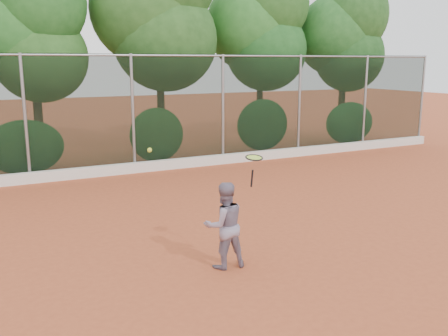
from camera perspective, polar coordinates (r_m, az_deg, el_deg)
name	(u,v)px	position (r m, az deg, el deg)	size (l,w,h in m)	color
ground	(249,245)	(9.20, 2.85, -8.81)	(80.00, 80.00, 0.00)	#AE4C29
concrete_curb	(137,168)	(15.23, -9.95, 0.06)	(24.00, 0.20, 0.30)	silver
tennis_player	(224,225)	(8.05, 0.03, -6.55)	(0.69, 0.54, 1.42)	gray
chainlink_fence	(133,110)	(15.14, -10.39, 6.52)	(24.09, 0.09, 3.50)	black
foliage_backdrop	(95,25)	(16.89, -14.57, 15.54)	(23.70, 3.63, 7.55)	#462B1B
tennis_racket	(254,160)	(7.92, 3.44, 0.91)	(0.30, 0.30, 0.53)	black
tennis_ball_in_flight	(150,150)	(7.77, -8.50, 2.04)	(0.07, 0.07, 0.07)	#C7D931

